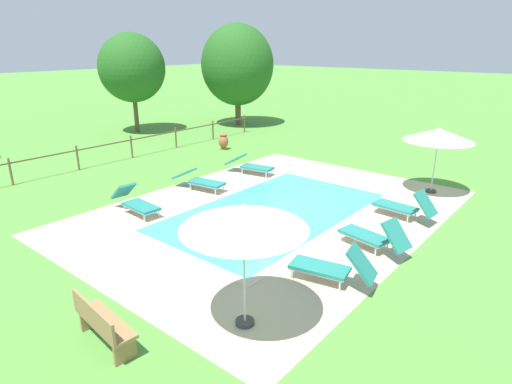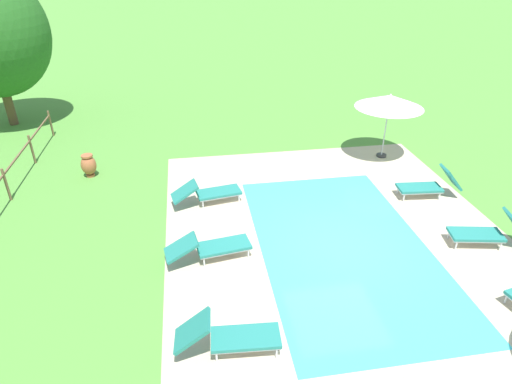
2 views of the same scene
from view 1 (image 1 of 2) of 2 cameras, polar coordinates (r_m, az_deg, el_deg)
ground_plane at (r=13.66m, az=2.27°, el=-2.56°), size 160.00×160.00×0.00m
pool_deck_paving at (r=13.66m, az=2.27°, el=-2.54°), size 12.19×8.99×0.01m
swimming_pool_water at (r=13.65m, az=2.27°, el=-2.54°), size 7.42×4.22×0.01m
pool_coping_rim at (r=13.65m, az=2.27°, el=-2.53°), size 7.90×4.70×0.01m
sun_lounger_north_near_steps at (r=11.41m, az=15.30°, el=-5.64°), size 0.94×1.95×0.98m
sun_lounger_north_mid at (r=15.68m, az=-7.44°, el=1.55°), size 0.91×2.14×0.71m
sun_lounger_north_far at (r=13.87m, az=-15.68°, el=-1.27°), size 0.74×2.01×0.88m
sun_lounger_north_end at (r=13.72m, az=19.02°, el=-1.78°), size 0.76×1.91×0.98m
sun_lounger_south_near_corner at (r=17.48m, az=-0.70°, el=3.57°), size 0.95×2.12×0.76m
sun_lounger_south_mid at (r=9.71m, az=9.99°, el=-9.78°), size 0.98×1.96×0.97m
patio_umbrella_open_foreground at (r=16.12m, az=23.12°, el=6.98°), size 2.36×2.36×2.34m
patio_umbrella_open_by_bench at (r=7.45m, az=-1.62°, el=-3.45°), size 2.29×2.29×2.44m
wooden_bench_lawn_side at (r=8.21m, az=-19.83°, el=-16.01°), size 0.60×1.54×0.87m
terracotta_urn_near_fence at (r=21.69m, az=-4.35°, el=6.73°), size 0.49×0.49×0.78m
perimeter_fence at (r=20.06m, az=-19.36°, el=5.45°), size 18.71×0.08×1.05m
tree_west_mid at (r=28.26m, az=-2.49°, el=16.50°), size 4.56×4.56×6.30m
tree_centre at (r=26.77m, az=-16.17°, el=15.56°), size 3.81×3.81×5.70m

